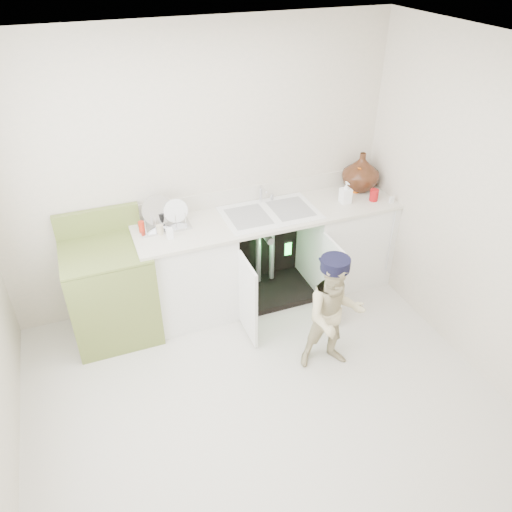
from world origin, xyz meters
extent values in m
plane|color=beige|center=(0.00, 0.00, 0.00)|extent=(3.50, 3.50, 0.00)
cube|color=beige|center=(0.00, 1.50, 1.25)|extent=(3.50, 2.50, 0.02)
cube|color=beige|center=(0.00, -1.50, 1.25)|extent=(3.50, 2.50, 0.02)
cube|color=beige|center=(1.75, 0.00, 1.25)|extent=(2.50, 3.00, 0.02)
plane|color=white|center=(0.00, 0.00, 2.50)|extent=(3.50, 3.50, 0.00)
cube|color=white|center=(-0.25, 1.20, 0.43)|extent=(0.80, 0.60, 0.86)
cube|color=white|center=(1.35, 1.20, 0.43)|extent=(0.80, 0.60, 0.86)
cube|color=black|center=(0.55, 1.47, 0.43)|extent=(0.80, 0.06, 0.86)
cube|color=black|center=(0.55, 1.20, 0.03)|extent=(0.80, 0.60, 0.06)
cylinder|color=gray|center=(0.48, 1.30, 0.45)|extent=(0.05, 0.05, 0.70)
cylinder|color=gray|center=(0.62, 1.30, 0.45)|extent=(0.05, 0.05, 0.70)
cylinder|color=gray|center=(0.55, 1.25, 0.62)|extent=(0.07, 0.18, 0.07)
cube|color=white|center=(0.15, 0.70, 0.40)|extent=(0.03, 0.40, 0.76)
cube|color=white|center=(0.95, 0.70, 0.40)|extent=(0.02, 0.40, 0.76)
cube|color=silver|center=(0.55, 1.20, 0.89)|extent=(2.44, 0.64, 0.03)
cube|color=silver|center=(0.55, 1.49, 0.98)|extent=(2.44, 0.02, 0.15)
cube|color=white|center=(0.55, 1.20, 0.90)|extent=(0.85, 0.55, 0.02)
cube|color=gray|center=(0.34, 1.20, 0.91)|extent=(0.34, 0.40, 0.01)
cube|color=gray|center=(0.76, 1.20, 0.91)|extent=(0.34, 0.40, 0.01)
cylinder|color=silver|center=(0.55, 1.42, 0.99)|extent=(0.03, 0.03, 0.17)
cylinder|color=silver|center=(0.55, 1.36, 1.06)|extent=(0.02, 0.14, 0.02)
cylinder|color=silver|center=(0.66, 1.42, 0.94)|extent=(0.04, 0.04, 0.06)
cylinder|color=silver|center=(1.68, 0.89, 0.55)|extent=(0.01, 0.01, 0.70)
cube|color=silver|center=(1.68, 0.98, 0.93)|extent=(0.04, 0.02, 0.06)
cube|color=silver|center=(-0.38, 1.32, 0.91)|extent=(0.43, 0.28, 0.02)
cylinder|color=silver|center=(-0.42, 1.34, 0.99)|extent=(0.27, 0.10, 0.26)
cylinder|color=white|center=(-0.27, 1.32, 0.98)|extent=(0.21, 0.06, 0.21)
cylinder|color=silver|center=(-0.55, 1.22, 0.98)|extent=(0.01, 0.01, 0.12)
cylinder|color=silver|center=(-0.47, 1.22, 0.98)|extent=(0.01, 0.01, 0.12)
cylinder|color=silver|center=(-0.38, 1.22, 0.98)|extent=(0.01, 0.01, 0.12)
cylinder|color=silver|center=(-0.30, 1.22, 0.98)|extent=(0.01, 0.01, 0.12)
cylinder|color=silver|center=(-0.21, 1.22, 0.98)|extent=(0.01, 0.01, 0.12)
imported|color=#4B2315|center=(1.55, 1.34, 1.08)|extent=(0.35, 0.35, 0.37)
imported|color=orange|center=(1.49, 1.30, 1.03)|extent=(0.10, 0.10, 0.26)
imported|color=white|center=(1.28, 1.14, 1.00)|extent=(0.09, 0.10, 0.21)
cylinder|color=#A30D11|center=(1.55, 1.08, 0.96)|extent=(0.08, 0.08, 0.11)
cylinder|color=red|center=(-0.58, 1.28, 0.95)|extent=(0.05, 0.05, 0.10)
cylinder|color=#BCAC8A|center=(-0.44, 1.20, 0.94)|extent=(0.06, 0.06, 0.08)
cylinder|color=black|center=(-0.40, 1.32, 0.96)|extent=(0.04, 0.04, 0.12)
cube|color=white|center=(-0.38, 1.10, 0.95)|extent=(0.05, 0.05, 0.09)
cube|color=olive|center=(-0.92, 1.18, 0.42)|extent=(0.70, 0.65, 0.85)
cube|color=olive|center=(-0.92, 1.18, 0.86)|extent=(0.70, 0.65, 0.02)
cube|color=olive|center=(-0.92, 1.46, 0.98)|extent=(0.70, 0.06, 0.22)
cylinder|color=black|center=(-1.09, 1.02, 0.86)|extent=(0.16, 0.16, 0.02)
cylinder|color=silver|center=(-1.09, 1.02, 0.87)|extent=(0.18, 0.18, 0.01)
cylinder|color=black|center=(-1.09, 1.33, 0.86)|extent=(0.16, 0.16, 0.02)
cylinder|color=silver|center=(-1.09, 1.33, 0.87)|extent=(0.18, 0.18, 0.01)
cylinder|color=black|center=(-0.74, 1.02, 0.86)|extent=(0.16, 0.16, 0.02)
cylinder|color=silver|center=(-0.74, 1.02, 0.87)|extent=(0.18, 0.18, 0.01)
cylinder|color=black|center=(-0.74, 1.33, 0.86)|extent=(0.16, 0.16, 0.02)
cylinder|color=silver|center=(-0.74, 1.33, 0.87)|extent=(0.18, 0.18, 0.01)
imported|color=beige|center=(0.66, 0.15, 0.51)|extent=(0.56, 0.48, 1.01)
cylinder|color=black|center=(0.66, 0.15, 0.98)|extent=(0.26, 0.26, 0.09)
cube|color=black|center=(0.68, 0.24, 0.95)|extent=(0.18, 0.12, 0.01)
cube|color=black|center=(0.58, 0.86, 0.72)|extent=(0.07, 0.01, 0.14)
cube|color=#26F23F|center=(0.58, 0.85, 0.72)|extent=(0.06, 0.00, 0.12)
camera|label=1|loc=(-0.99, -2.42, 3.05)|focal=35.00mm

